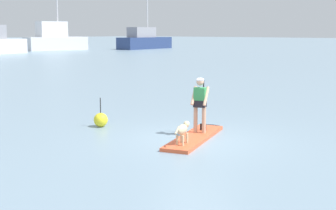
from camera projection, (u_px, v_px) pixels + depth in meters
The scene contains 7 objects.
ground_plane at pixel (194, 139), 13.38m from camera, with size 400.00×400.00×0.00m, color gray.
paddleboard at pixel (197, 136), 13.59m from camera, with size 3.67×1.88×0.10m.
person_paddler at pixel (200, 101), 13.68m from camera, with size 0.67×0.58×1.64m.
dog at pixel (183, 130), 12.40m from camera, with size 0.98×0.41×0.57m.
moored_boat_far_starboard at pixel (55, 39), 75.47m from camera, with size 10.39×5.44×12.64m.
moored_boat_starboard at pixel (144, 41), 81.38m from camera, with size 12.21×4.19×11.90m.
marker_buoy at pixel (101, 120), 15.11m from camera, with size 0.46×0.46×0.96m.
Camera 1 is at (-10.43, -7.90, 3.09)m, focal length 49.66 mm.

